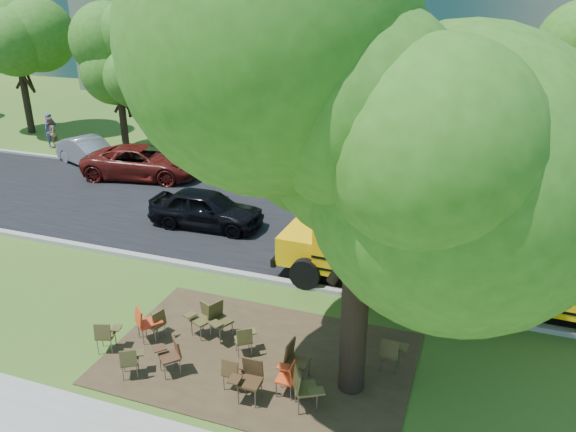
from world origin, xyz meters
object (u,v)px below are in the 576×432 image
at_px(chair_2, 130,360).
at_px(chair_7, 304,386).
at_px(chair_9, 202,316).
at_px(chair_8, 157,321).
at_px(main_tree, 364,143).
at_px(chair_6, 288,375).
at_px(chair_5, 249,376).
at_px(chair_3, 171,352).
at_px(chair_11, 245,338).
at_px(bg_car_red, 143,162).
at_px(bg_car_silver, 89,152).
at_px(chair_10, 218,318).
at_px(chair_0, 106,333).
at_px(chair_12, 295,358).
at_px(chair_4, 234,370).
at_px(black_car, 206,209).
at_px(school_bus, 502,251).
at_px(chair_1, 145,321).
at_px(chair_13, 391,351).
at_px(pedestrian_a, 51,130).
at_px(pedestrian_b, 51,132).

xyz_separation_m(chair_2, chair_7, (3.91, 0.32, 0.11)).
bearing_deg(chair_9, chair_8, 52.56).
distance_m(main_tree, chair_8, 6.97).
bearing_deg(chair_6, chair_5, 118.43).
relative_size(chair_3, chair_11, 1.12).
distance_m(main_tree, chair_11, 5.63).
height_order(main_tree, chair_7, main_tree).
relative_size(chair_3, bg_car_red, 0.17).
bearing_deg(bg_car_silver, chair_10, -110.27).
xyz_separation_m(chair_0, chair_12, (4.53, 0.54, 0.08)).
relative_size(chair_3, chair_4, 1.08).
xyz_separation_m(bg_car_silver, bg_car_red, (3.50, -0.75, 0.07)).
bearing_deg(bg_car_red, chair_7, -145.93).
distance_m(main_tree, black_car, 10.86).
bearing_deg(chair_0, bg_car_silver, 110.19).
xyz_separation_m(school_bus, bg_car_silver, (-18.63, 6.80, -0.92)).
height_order(black_car, bg_car_red, bg_car_red).
relative_size(chair_9, black_car, 0.22).
bearing_deg(chair_0, chair_4, -22.74).
distance_m(chair_2, black_car, 8.45).
bearing_deg(chair_1, chair_5, 20.39).
bearing_deg(bg_car_red, chair_2, -158.10).
distance_m(main_tree, chair_13, 5.05).
relative_size(school_bus, chair_4, 13.68).
bearing_deg(chair_3, school_bus, -97.53).
bearing_deg(chair_7, bg_car_silver, -159.24).
relative_size(chair_2, chair_8, 0.94).
relative_size(chair_0, chair_13, 0.94).
xyz_separation_m(chair_4, chair_11, (-0.27, 1.20, -0.02)).
bearing_deg(chair_6, chair_3, 92.40).
height_order(main_tree, chair_4, main_tree).
bearing_deg(main_tree, school_bus, 59.16).
bearing_deg(chair_5, chair_6, -151.68).
xyz_separation_m(chair_12, chair_13, (1.92, 1.03, -0.05)).
height_order(chair_2, bg_car_red, bg_car_red).
xyz_separation_m(school_bus, pedestrian_a, (-22.73, 8.92, -0.69)).
relative_size(chair_1, chair_8, 1.11).
bearing_deg(chair_5, chair_1, -20.26).
xyz_separation_m(main_tree, bg_car_silver, (-15.78, 11.57, -4.80)).
bearing_deg(chair_4, chair_9, 135.18).
height_order(chair_5, chair_11, chair_5).
bearing_deg(chair_11, chair_4, -112.74).
height_order(bg_car_silver, pedestrian_b, pedestrian_b).
bearing_deg(chair_13, chair_10, -175.73).
height_order(bg_car_silver, pedestrian_a, pedestrian_a).
bearing_deg(chair_5, chair_10, -49.96).
bearing_deg(chair_3, chair_5, -143.74).
bearing_deg(pedestrian_b, black_car, 40.80).
relative_size(chair_2, chair_13, 0.89).
distance_m(chair_6, chair_10, 2.68).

